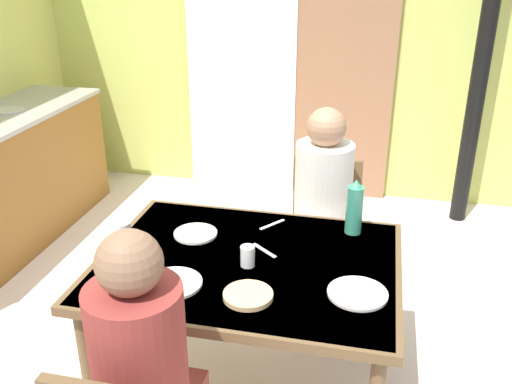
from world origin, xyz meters
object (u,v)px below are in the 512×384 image
(person_near_diner, at_px, (141,354))
(water_bottle_green_near, at_px, (354,208))
(dining_table, at_px, (248,275))
(person_far_diner, at_px, (323,190))
(chair_far_diner, at_px, (323,227))

(person_near_diner, height_order, water_bottle_green_near, person_near_diner)
(dining_table, distance_m, water_bottle_green_near, 0.58)
(person_near_diner, distance_m, water_bottle_green_near, 1.21)
(person_far_diner, distance_m, water_bottle_green_near, 0.40)
(chair_far_diner, height_order, water_bottle_green_near, water_bottle_green_near)
(chair_far_diner, xyz_separation_m, person_far_diner, (0.00, -0.14, 0.28))
(chair_far_diner, xyz_separation_m, person_near_diner, (-0.41, -1.54, 0.28))
(person_near_diner, bearing_deg, person_far_diner, 73.65)
(person_far_diner, bearing_deg, chair_far_diner, -90.00)
(water_bottle_green_near, bearing_deg, person_far_diner, 117.24)
(chair_far_diner, bearing_deg, person_near_diner, 75.03)
(person_far_diner, bearing_deg, person_near_diner, 73.65)
(dining_table, relative_size, chair_far_diner, 1.45)
(chair_far_diner, distance_m, water_bottle_green_near, 0.63)
(dining_table, bearing_deg, person_far_diner, 71.58)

